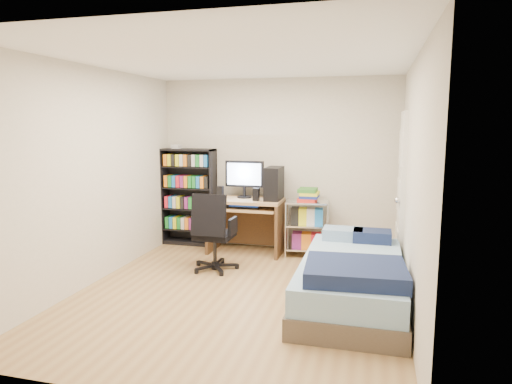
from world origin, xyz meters
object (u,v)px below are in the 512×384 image
(computer_desk, at_px, (254,204))
(media_shelf, at_px, (189,196))
(office_chair, at_px, (214,246))
(bed, at_px, (352,279))

(computer_desk, bearing_deg, media_shelf, 170.31)
(media_shelf, xyz_separation_m, office_chair, (0.81, -1.12, -0.44))
(computer_desk, bearing_deg, office_chair, -106.43)
(media_shelf, bearing_deg, computer_desk, -9.69)
(media_shelf, relative_size, office_chair, 1.53)
(computer_desk, relative_size, office_chair, 1.31)
(media_shelf, xyz_separation_m, computer_desk, (1.08, -0.19, -0.05))
(computer_desk, height_order, bed, computer_desk)
(office_chair, bearing_deg, computer_desk, 73.81)
(media_shelf, xyz_separation_m, bed, (2.56, -1.79, -0.49))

